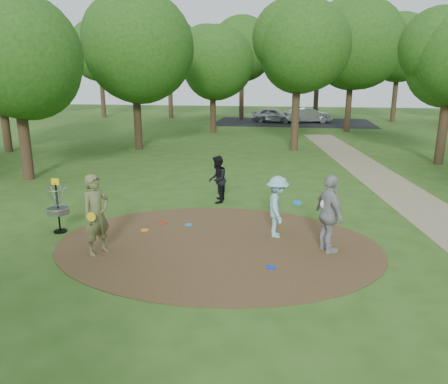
# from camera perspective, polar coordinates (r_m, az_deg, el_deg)

# --- Properties ---
(ground) EXTENTS (100.00, 100.00, 0.00)m
(ground) POSITION_cam_1_polar(r_m,az_deg,el_deg) (11.35, -0.92, -6.95)
(ground) COLOR #2D5119
(ground) RESTS_ON ground
(dirt_clearing) EXTENTS (8.40, 8.40, 0.02)m
(dirt_clearing) POSITION_cam_1_polar(r_m,az_deg,el_deg) (11.35, -0.92, -6.90)
(dirt_clearing) COLOR #47301C
(dirt_clearing) RESTS_ON ground
(parking_lot) EXTENTS (14.00, 8.00, 0.01)m
(parking_lot) POSITION_cam_1_polar(r_m,az_deg,el_deg) (40.59, 9.06, 8.98)
(parking_lot) COLOR black
(parking_lot) RESTS_ON ground
(player_observer_with_disc) EXTENTS (0.76, 0.87, 1.99)m
(player_observer_with_disc) POSITION_cam_1_polar(r_m,az_deg,el_deg) (10.94, -16.33, -2.89)
(player_observer_with_disc) COLOR #62683C
(player_observer_with_disc) RESTS_ON ground
(player_throwing_with_disc) EXTENTS (1.04, 1.14, 1.68)m
(player_throwing_with_disc) POSITION_cam_1_polar(r_m,az_deg,el_deg) (11.75, 6.98, -1.94)
(player_throwing_with_disc) COLOR #8BC6CF
(player_throwing_with_disc) RESTS_ON ground
(player_walking_with_disc) EXTENTS (0.63, 0.80, 1.62)m
(player_walking_with_disc) POSITION_cam_1_polar(r_m,az_deg,el_deg) (14.82, -0.88, 1.66)
(player_walking_with_disc) COLOR black
(player_walking_with_disc) RESTS_ON ground
(player_waiting_with_disc) EXTENTS (0.92, 1.24, 1.95)m
(player_waiting_with_disc) POSITION_cam_1_polar(r_m,az_deg,el_deg) (10.92, 13.60, -2.86)
(player_waiting_with_disc) COLOR #9B9C9E
(player_waiting_with_disc) RESTS_ON ground
(disc_ground_cyan) EXTENTS (0.22, 0.22, 0.02)m
(disc_ground_cyan) POSITION_cam_1_polar(r_m,az_deg,el_deg) (12.78, -4.64, -4.28)
(disc_ground_cyan) COLOR #1A87D0
(disc_ground_cyan) RESTS_ON dirt_clearing
(disc_ground_blue) EXTENTS (0.22, 0.22, 0.02)m
(disc_ground_blue) POSITION_cam_1_polar(r_m,az_deg,el_deg) (10.11, 6.14, -9.76)
(disc_ground_blue) COLOR #0C2DDC
(disc_ground_blue) RESTS_ON dirt_clearing
(disc_ground_red) EXTENTS (0.22, 0.22, 0.02)m
(disc_ground_red) POSITION_cam_1_polar(r_m,az_deg,el_deg) (12.99, -7.98, -4.05)
(disc_ground_red) COLOR #B32711
(disc_ground_red) RESTS_ON dirt_clearing
(car_left) EXTENTS (3.94, 1.92, 1.30)m
(car_left) POSITION_cam_1_polar(r_m,az_deg,el_deg) (40.31, 6.43, 9.95)
(car_left) COLOR #979A9E
(car_left) RESTS_ON ground
(car_right) EXTENTS (4.37, 2.44, 1.36)m
(car_right) POSITION_cam_1_polar(r_m,az_deg,el_deg) (40.41, 10.87, 9.83)
(car_right) COLOR #A7A9AF
(car_right) RESTS_ON ground
(disc_ground_orange) EXTENTS (0.22, 0.22, 0.02)m
(disc_ground_orange) POSITION_cam_1_polar(r_m,az_deg,el_deg) (12.51, -10.31, -4.92)
(disc_ground_orange) COLOR orange
(disc_ground_orange) RESTS_ON dirt_clearing
(disc_golf_basket) EXTENTS (0.63, 0.63, 1.54)m
(disc_golf_basket) POSITION_cam_1_polar(r_m,az_deg,el_deg) (12.83, -20.94, -1.22)
(disc_golf_basket) COLOR black
(disc_golf_basket) RESTS_ON ground
(tree_ring) EXTENTS (37.85, 45.76, 9.37)m
(tree_ring) POSITION_cam_1_polar(r_m,az_deg,el_deg) (19.56, 10.65, 17.84)
(tree_ring) COLOR #332316
(tree_ring) RESTS_ON ground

